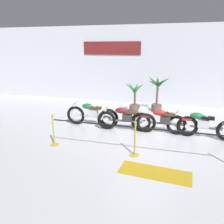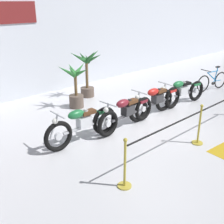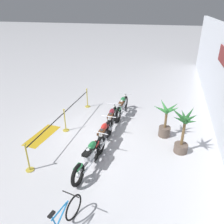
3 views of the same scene
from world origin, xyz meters
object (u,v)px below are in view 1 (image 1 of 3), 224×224
stanchion_mid_left (135,144)px  floor_banner (155,173)px  potted_palm_right_of_row (157,94)px  motorcycle_red_2 (163,122)px  motorcycle_green_0 (92,114)px  potted_palm_left_of_row (134,100)px  motorcycle_green_3 (201,125)px  motorcycle_maroon_1 (126,119)px  stanchion_far_left (99,131)px

stanchion_mid_left → floor_banner: (0.66, -0.78, -0.35)m
potted_palm_right_of_row → stanchion_mid_left: size_ratio=1.72×
motorcycle_red_2 → potted_palm_right_of_row: size_ratio=1.32×
motorcycle_red_2 → floor_banner: size_ratio=1.33×
motorcycle_green_0 → stanchion_mid_left: bearing=-44.5°
motorcycle_green_0 → potted_palm_left_of_row: (1.35, 2.15, 0.20)m
motorcycle_green_3 → motorcycle_maroon_1: bearing=-179.4°
potted_palm_left_of_row → potted_palm_right_of_row: size_ratio=0.87×
motorcycle_maroon_1 → motorcycle_green_3: size_ratio=0.94×
motorcycle_maroon_1 → stanchion_mid_left: size_ratio=2.12×
motorcycle_maroon_1 → stanchion_mid_left: (0.66, -1.89, -0.11)m
stanchion_mid_left → potted_palm_right_of_row: bearing=86.8°
motorcycle_green_0 → potted_palm_right_of_row: size_ratio=1.21×
potted_palm_left_of_row → floor_banner: (1.39, -4.98, -0.67)m
stanchion_far_left → motorcycle_maroon_1: bearing=77.2°
potted_palm_left_of_row → stanchion_mid_left: (0.73, -4.19, -0.32)m
potted_palm_left_of_row → floor_banner: bearing=-74.4°
motorcycle_green_3 → stanchion_far_left: (-3.09, -1.91, 0.19)m
motorcycle_green_3 → stanchion_far_left: bearing=-148.2°
motorcycle_green_3 → potted_palm_right_of_row: 3.43m
stanchion_far_left → floor_banner: bearing=-24.1°
motorcycle_green_0 → floor_banner: motorcycle_green_0 is taller
motorcycle_red_2 → stanchion_mid_left: bearing=-110.3°
motorcycle_red_2 → stanchion_mid_left: 2.08m
motorcycle_red_2 → floor_banner: (-0.06, -2.73, -0.46)m
potted_palm_left_of_row → motorcycle_green_3: bearing=-39.9°
motorcycle_green_0 → motorcycle_green_3: bearing=-1.8°
motorcycle_red_2 → stanchion_mid_left: size_ratio=2.27×
motorcycle_green_3 → potted_palm_right_of_row: potted_palm_right_of_row is taller
potted_palm_left_of_row → motorcycle_red_2: bearing=-57.1°
floor_banner → motorcycle_red_2: bearing=93.3°
stanchion_mid_left → potted_palm_left_of_row: bearing=99.9°
stanchion_far_left → potted_palm_right_of_row: bearing=74.2°
motorcycle_green_3 → motorcycle_green_0: bearing=178.2°
potted_palm_left_of_row → stanchion_mid_left: size_ratio=1.49×
motorcycle_maroon_1 → motorcycle_green_0: bearing=173.5°
motorcycle_green_0 → motorcycle_red_2: (2.80, -0.10, -0.02)m
motorcycle_maroon_1 → floor_banner: motorcycle_maroon_1 is taller
potted_palm_right_of_row → floor_banner: (0.38, -5.63, -0.88)m
stanchion_far_left → stanchion_mid_left: (1.09, 0.00, -0.30)m
motorcycle_red_2 → stanchion_far_left: stanchion_far_left is taller
floor_banner → stanchion_far_left: bearing=160.6°
motorcycle_red_2 → potted_palm_left_of_row: bearing=122.9°
motorcycle_red_2 → potted_palm_left_of_row: potted_palm_left_of_row is taller
motorcycle_maroon_1 → motorcycle_red_2: bearing=2.7°
motorcycle_maroon_1 → stanchion_far_left: size_ratio=0.42×
motorcycle_maroon_1 → motorcycle_red_2: (1.38, 0.06, -0.00)m
stanchion_mid_left → floor_banner: size_ratio=0.58×
motorcycle_green_0 → motorcycle_red_2: size_ratio=0.91×
potted_palm_right_of_row → stanchion_mid_left: (-0.27, -4.84, -0.53)m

